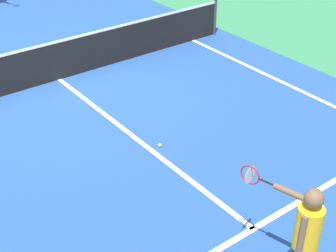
# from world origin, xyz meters

# --- Properties ---
(ground_plane) EXTENTS (60.00, 60.00, 0.00)m
(ground_plane) POSITION_xyz_m (0.00, 0.00, 0.00)
(ground_plane) COLOR #337F51
(court_surface_inbounds) EXTENTS (10.62, 24.40, 0.00)m
(court_surface_inbounds) POSITION_xyz_m (0.00, 0.00, 0.00)
(court_surface_inbounds) COLOR #234C93
(court_surface_inbounds) RESTS_ON ground_plane
(line_service_near) EXTENTS (8.22, 0.10, 0.01)m
(line_service_near) POSITION_xyz_m (0.00, -6.40, 0.00)
(line_service_near) COLOR white
(line_service_near) RESTS_ON ground_plane
(line_center_service) EXTENTS (0.10, 6.40, 0.01)m
(line_center_service) POSITION_xyz_m (0.00, -3.20, 0.00)
(line_center_service) COLOR white
(line_center_service) RESTS_ON ground_plane
(net) EXTENTS (9.87, 0.09, 1.07)m
(net) POSITION_xyz_m (0.00, 0.00, 0.49)
(net) COLOR #33383D
(net) RESTS_ON ground_plane
(player_near) EXTENTS (0.41, 1.24, 1.71)m
(player_near) POSITION_xyz_m (-0.43, -7.56, 1.07)
(player_near) COLOR navy
(player_near) RESTS_ON ground_plane
(tennis_ball_mid_court) EXTENTS (0.07, 0.07, 0.07)m
(tennis_ball_mid_court) POSITION_xyz_m (0.20, -3.75, 0.03)
(tennis_ball_mid_court) COLOR #CCE033
(tennis_ball_mid_court) RESTS_ON ground_plane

